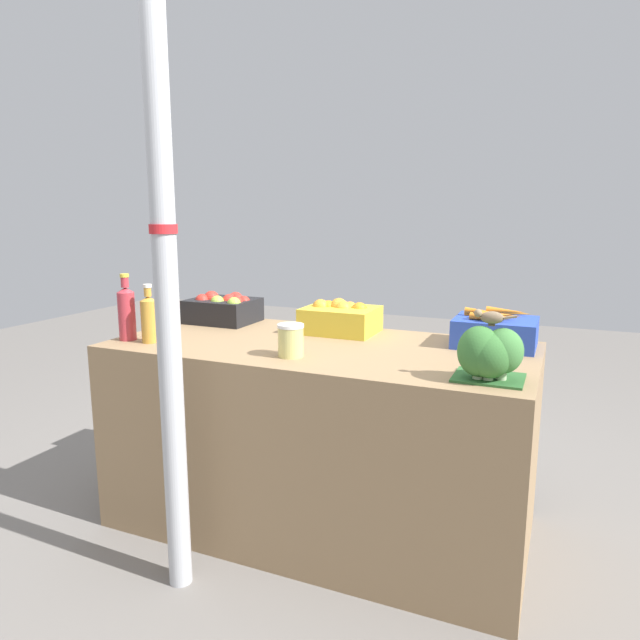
% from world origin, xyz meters
% --- Properties ---
extents(ground_plane, '(10.00, 10.00, 0.00)m').
position_xyz_m(ground_plane, '(0.00, 0.00, 0.00)').
color(ground_plane, slate).
extents(market_table, '(1.69, 0.81, 0.79)m').
position_xyz_m(market_table, '(0.00, 0.00, 0.39)').
color(market_table, '#937551').
rests_on(market_table, ground_plane).
extents(support_pole, '(0.09, 0.09, 2.30)m').
position_xyz_m(support_pole, '(-0.30, -0.57, 1.15)').
color(support_pole, '#B7BABF').
rests_on(support_pole, ground_plane).
extents(apple_crate, '(0.31, 0.26, 0.15)m').
position_xyz_m(apple_crate, '(-0.61, 0.25, 0.86)').
color(apple_crate, black).
rests_on(apple_crate, market_table).
extents(orange_crate, '(0.31, 0.26, 0.15)m').
position_xyz_m(orange_crate, '(-0.01, 0.25, 0.86)').
color(orange_crate, gold).
rests_on(orange_crate, market_table).
extents(carrot_crate, '(0.31, 0.26, 0.15)m').
position_xyz_m(carrot_crate, '(0.66, 0.25, 0.85)').
color(carrot_crate, '#2847B7').
rests_on(carrot_crate, market_table).
extents(broccoli_pile, '(0.22, 0.20, 0.18)m').
position_xyz_m(broccoli_pile, '(0.70, -0.27, 0.88)').
color(broccoli_pile, '#2D602D').
rests_on(broccoli_pile, market_table).
extents(juice_bottle_ruby, '(0.07, 0.07, 0.28)m').
position_xyz_m(juice_bottle_ruby, '(-0.77, -0.25, 0.91)').
color(juice_bottle_ruby, '#B2333D').
rests_on(juice_bottle_ruby, market_table).
extents(juice_bottle_amber, '(0.07, 0.07, 0.24)m').
position_xyz_m(juice_bottle_amber, '(-0.66, -0.25, 0.89)').
color(juice_bottle_amber, gold).
rests_on(juice_bottle_amber, market_table).
extents(pickle_jar, '(0.10, 0.10, 0.12)m').
position_xyz_m(pickle_jar, '(-0.02, -0.23, 0.85)').
color(pickle_jar, '#D1CC75').
rests_on(pickle_jar, market_table).
extents(sparrow_bird, '(0.14, 0.04, 0.05)m').
position_xyz_m(sparrow_bird, '(0.69, -0.26, 1.00)').
color(sparrow_bird, '#4C3D2D').
rests_on(sparrow_bird, broccoli_pile).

